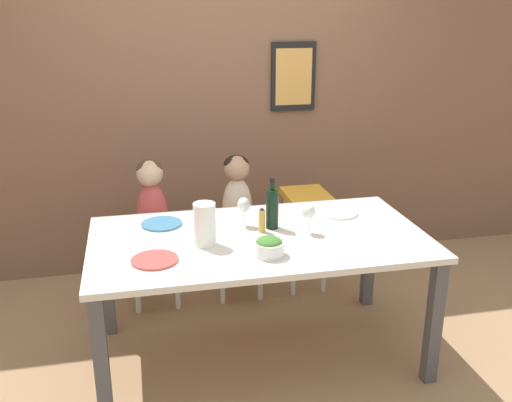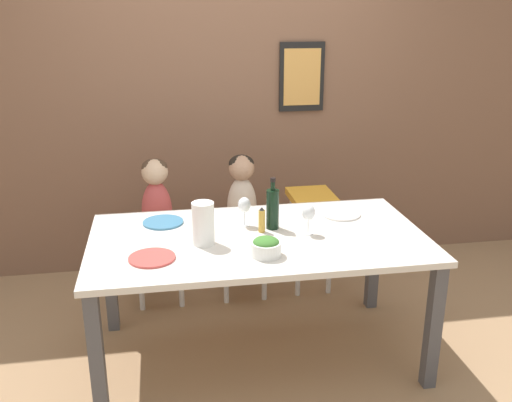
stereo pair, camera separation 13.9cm
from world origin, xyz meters
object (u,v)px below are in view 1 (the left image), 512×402
object	(u,v)px
wine_glass_near	(309,212)
salad_bowl_large	(269,246)
dinner_plate_front_left	(155,260)
wine_bottle	(272,208)
dinner_plate_back_right	(338,213)
person_child_center	(237,194)
chair_far_left	(155,253)
wine_glass_far	(244,206)
dinner_plate_back_left	(162,224)
paper_towel_roll	(205,224)
chair_far_center	(238,245)
chair_right_highchair	(306,215)
person_child_left	(151,199)

from	to	relation	value
wine_glass_near	salad_bowl_large	xyz separation A→B (m)	(-0.29, -0.25, -0.07)
wine_glass_near	dinner_plate_front_left	distance (m)	0.89
wine_bottle	dinner_plate_back_right	size ratio (longest dim) A/B	1.27
salad_bowl_large	person_child_center	bearing A→B (deg)	88.39
chair_far_left	wine_glass_far	xyz separation A→B (m)	(0.50, -0.63, 0.52)
dinner_plate_back_left	person_child_center	bearing A→B (deg)	43.11
person_child_center	paper_towel_roll	bearing A→B (deg)	-111.22
chair_far_left	dinner_plate_back_left	bearing A→B (deg)	-85.70
chair_far_left	person_child_center	size ratio (longest dim) A/B	0.75
chair_far_center	wine_glass_near	world-z (taller)	wine_glass_near
chair_right_highchair	wine_bottle	distance (m)	0.87
dinner_plate_front_left	person_child_center	bearing A→B (deg)	58.84
paper_towel_roll	dinner_plate_back_right	xyz separation A→B (m)	(0.86, 0.30, -0.11)
person_child_center	salad_bowl_large	bearing A→B (deg)	-91.61
dinner_plate_front_left	dinner_plate_back_right	xyz separation A→B (m)	(1.14, 0.45, 0.00)
wine_glass_far	wine_bottle	bearing A→B (deg)	-23.08
chair_far_center	person_child_center	world-z (taller)	person_child_center
chair_right_highchair	wine_glass_far	world-z (taller)	wine_glass_far
dinner_plate_front_left	dinner_plate_back_left	xyz separation A→B (m)	(0.06, 0.50, 0.00)
chair_right_highchair	wine_glass_near	bearing A→B (deg)	-106.61
chair_right_highchair	dinner_plate_back_left	world-z (taller)	dinner_plate_back_left
dinner_plate_back_right	person_child_center	bearing A→B (deg)	133.82
person_child_left	person_child_center	bearing A→B (deg)	0.00
wine_bottle	dinner_plate_back_left	xyz separation A→B (m)	(-0.62, 0.18, -0.12)
chair_far_center	wine_glass_far	world-z (taller)	wine_glass_far
wine_bottle	salad_bowl_large	size ratio (longest dim) A/B	1.90
chair_far_center	wine_bottle	bearing A→B (deg)	-83.64
dinner_plate_front_left	salad_bowl_large	bearing A→B (deg)	-5.48
chair_right_highchair	wine_glass_near	world-z (taller)	wine_glass_near
person_child_center	wine_bottle	distance (m)	0.71
wine_glass_far	chair_right_highchair	bearing A→B (deg)	47.44
wine_bottle	wine_glass_near	distance (m)	0.22
chair_far_left	person_child_left	world-z (taller)	person_child_left
person_child_center	wine_glass_near	world-z (taller)	person_child_center
wine_glass_near	dinner_plate_back_right	world-z (taller)	wine_glass_near
person_child_left	wine_bottle	world-z (taller)	wine_bottle
person_child_left	salad_bowl_large	xyz separation A→B (m)	(0.55, -1.06, 0.06)
salad_bowl_large	dinner_plate_back_left	bearing A→B (deg)	132.97
salad_bowl_large	wine_glass_far	bearing A→B (deg)	96.13
chair_far_center	dinner_plate_back_right	bearing A→B (deg)	-46.10
chair_right_highchair	paper_towel_roll	xyz separation A→B (m)	(-0.83, -0.85, 0.32)
paper_towel_roll	salad_bowl_large	size ratio (longest dim) A/B	1.48
salad_bowl_large	chair_far_center	bearing A→B (deg)	88.39
wine_glass_near	person_child_center	bearing A→B (deg)	107.48
chair_right_highchair	dinner_plate_back_right	world-z (taller)	dinner_plate_back_right
wine_bottle	salad_bowl_large	world-z (taller)	wine_bottle
chair_far_left	wine_glass_near	world-z (taller)	wine_glass_near
chair_far_left	dinner_plate_back_right	world-z (taller)	dinner_plate_back_right
person_child_left	dinner_plate_back_left	xyz separation A→B (m)	(0.04, -0.51, 0.02)
wine_bottle	wine_glass_far	bearing A→B (deg)	156.92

